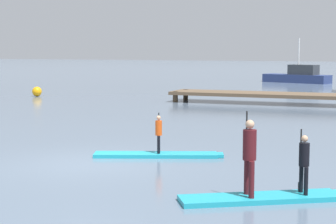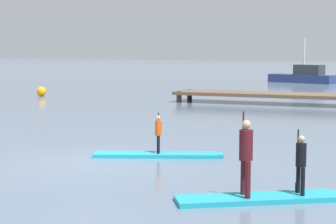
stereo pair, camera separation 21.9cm
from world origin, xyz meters
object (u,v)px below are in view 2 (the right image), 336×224
object	(u,v)px
mooring_buoy_mid	(41,91)
paddler_child_front	(301,161)
paddler_child_solo	(158,132)
fishing_boat_green_midground	(304,76)
paddleboard_far	(261,198)
paddleboard_near	(158,155)
paddler_adult	(246,153)

from	to	relation	value
mooring_buoy_mid	paddler_child_front	bearing A→B (deg)	-45.26
paddler_child_solo	fishing_boat_green_midground	size ratio (longest dim) A/B	0.18
paddleboard_far	fishing_boat_green_midground	distance (m)	40.28
fishing_boat_green_midground	mooring_buoy_mid	distance (m)	24.00
paddleboard_near	paddler_child_solo	world-z (taller)	paddler_child_solo
paddleboard_near	paddler_child_front	xyz separation A→B (m)	(4.38, -3.14, 0.71)
paddleboard_far	paddler_child_front	world-z (taller)	paddler_child_front
fishing_boat_green_midground	paddleboard_near	bearing A→B (deg)	-87.14
paddleboard_near	paddleboard_far	world-z (taller)	same
paddleboard_far	paddler_adult	bearing A→B (deg)	-150.48
paddler_child_solo	paddler_child_front	bearing A→B (deg)	-35.84
paddler_child_solo	paddler_adult	bearing A→B (deg)	-47.58
paddler_child_solo	paddler_adult	size ratio (longest dim) A/B	0.67
paddler_child_front	fishing_boat_green_midground	size ratio (longest dim) A/B	0.21
paddler_child_solo	paddler_adult	xyz separation A→B (m)	(3.41, -3.74, 0.28)
paddleboard_far	paddler_adult	world-z (taller)	paddler_adult
paddler_child_solo	paddleboard_near	bearing A→B (deg)	-106.01
paddleboard_near	fishing_boat_green_midground	bearing A→B (deg)	92.86
paddler_child_solo	paddler_child_front	world-z (taller)	paddler_child_front
paddleboard_near	paddler_child_front	bearing A→B (deg)	-35.68
paddleboard_near	mooring_buoy_mid	world-z (taller)	mooring_buoy_mid
mooring_buoy_mid	paddleboard_far	bearing A→B (deg)	-46.94
mooring_buoy_mid	paddler_child_solo	bearing A→B (deg)	-47.59
paddler_child_front	fishing_boat_green_midground	bearing A→B (deg)	98.91
paddler_child_front	mooring_buoy_mid	size ratio (longest dim) A/B	2.15
paddler_child_solo	mooring_buoy_mid	xyz separation A→B (m)	(-14.65, 16.04, -0.38)
paddleboard_near	paddler_child_front	distance (m)	5.43
paddler_child_solo	mooring_buoy_mid	bearing A→B (deg)	132.41
paddler_child_front	mooring_buoy_mid	world-z (taller)	paddler_child_front
paddleboard_far	mooring_buoy_mid	xyz separation A→B (m)	(-18.34, 19.62, 0.25)
paddleboard_far	paddler_child_front	size ratio (longest dim) A/B	2.52
fishing_boat_green_midground	paddler_child_front	bearing A→B (deg)	-81.09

